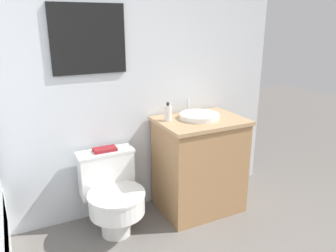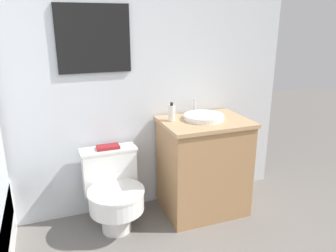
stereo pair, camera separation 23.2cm
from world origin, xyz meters
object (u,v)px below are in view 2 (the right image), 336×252
at_px(sink, 204,117).
at_px(book_on_tank, 108,147).
at_px(toilet, 114,191).
at_px(soap_bottle, 172,113).

bearing_deg(sink, book_on_tank, 170.36).
bearing_deg(sink, toilet, -179.21).
distance_m(sink, book_on_tank, 0.80).
height_order(sink, soap_bottle, soap_bottle).
height_order(toilet, book_on_tank, book_on_tank).
bearing_deg(toilet, sink, 0.79).
bearing_deg(book_on_tank, soap_bottle, -8.26).
bearing_deg(soap_bottle, sink, -12.32).
distance_m(toilet, book_on_tank, 0.34).
bearing_deg(sink, soap_bottle, 167.68).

